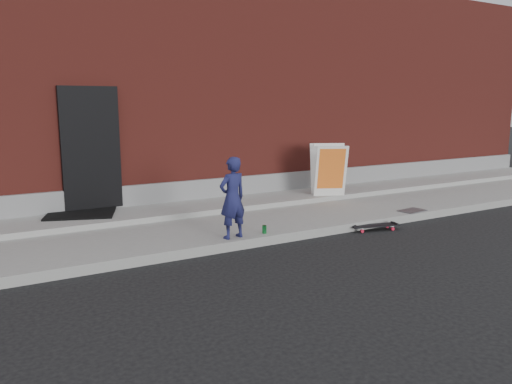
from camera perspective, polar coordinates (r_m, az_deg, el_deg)
ground at (r=8.23m, az=4.82°, el=-5.56°), size 80.00×80.00×0.00m
sidewalk at (r=9.44m, az=-0.36°, el=-3.01°), size 20.00×3.00×0.15m
apron at (r=10.19m, az=-2.86°, el=-1.32°), size 20.00×1.20×0.10m
building at (r=14.24m, az=-11.57°, el=11.04°), size 20.00×8.10×5.00m
child at (r=7.66m, az=-2.71°, el=-0.68°), size 0.50×0.37×1.27m
skateboard at (r=9.08m, az=13.45°, el=-3.79°), size 0.89×0.43×0.10m
pizza_sign at (r=10.89m, az=8.29°, el=2.59°), size 0.94×1.00×1.12m
soda_can at (r=8.05m, az=0.96°, el=-4.29°), size 0.08×0.08×0.13m
doormat at (r=9.50m, az=-19.37°, el=-2.32°), size 1.40×1.26×0.03m
utility_plate at (r=10.17m, az=17.43°, el=-2.04°), size 0.57×0.40×0.02m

